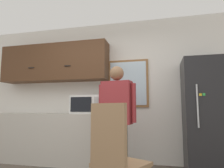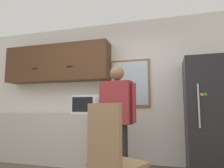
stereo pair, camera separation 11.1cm
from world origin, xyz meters
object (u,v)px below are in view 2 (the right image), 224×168
at_px(chair, 112,154).
at_px(person, 117,108).
at_px(microwave, 89,105).
at_px(refrigerator, 210,115).

bearing_deg(chair, person, -52.05).
relative_size(person, chair, 1.56).
height_order(microwave, refrigerator, refrigerator).
relative_size(microwave, chair, 0.52).
xyz_separation_m(person, chair, (0.20, -1.00, -0.43)).
distance_m(refrigerator, chair, 1.92).
relative_size(refrigerator, chair, 1.70).
distance_m(microwave, person, 0.85).
bearing_deg(refrigerator, person, -159.51).
bearing_deg(person, chair, -70.76).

